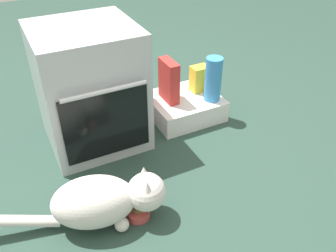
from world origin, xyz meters
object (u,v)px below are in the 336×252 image
object	(u,v)px
oven	(90,88)
food_bowl	(138,212)
water_bottle	(213,79)
pantry_cabinet	(184,106)
snack_bag	(200,79)
cereal_box	(169,81)
cat	(104,200)

from	to	relation	value
oven	food_bowl	size ratio (longest dim) A/B	6.09
food_bowl	water_bottle	size ratio (longest dim) A/B	0.40
oven	water_bottle	size ratio (longest dim) A/B	2.44
pantry_cabinet	water_bottle	distance (m)	0.29
pantry_cabinet	water_bottle	size ratio (longest dim) A/B	1.56
food_bowl	water_bottle	xyz separation A→B (m)	(0.80, 0.59, 0.27)
snack_bag	water_bottle	world-z (taller)	water_bottle
oven	food_bowl	world-z (taller)	oven
oven	cereal_box	bearing A→B (deg)	0.59
cereal_box	water_bottle	world-z (taller)	water_bottle
oven	food_bowl	distance (m)	0.79
snack_bag	cereal_box	distance (m)	0.25
cereal_box	pantry_cabinet	bearing A→B (deg)	-12.12
oven	snack_bag	size ratio (longest dim) A/B	4.07
pantry_cabinet	cereal_box	world-z (taller)	cereal_box
oven	pantry_cabinet	distance (m)	0.69
food_bowl	cereal_box	bearing A→B (deg)	53.36
snack_bag	pantry_cabinet	bearing A→B (deg)	-162.93
snack_bag	cereal_box	world-z (taller)	cereal_box
cereal_box	oven	bearing A→B (deg)	-179.41
cereal_box	water_bottle	size ratio (longest dim) A/B	0.93
snack_bag	oven	bearing A→B (deg)	-178.13
oven	water_bottle	xyz separation A→B (m)	(0.78, -0.12, -0.07)
pantry_cabinet	food_bowl	bearing A→B (deg)	-132.75
oven	pantry_cabinet	xyz separation A→B (m)	(0.63, -0.02, -0.29)
oven	snack_bag	distance (m)	0.78
cat	snack_bag	world-z (taller)	snack_bag
oven	water_bottle	world-z (taller)	oven
cereal_box	cat	bearing A→B (deg)	-135.30
pantry_cabinet	water_bottle	world-z (taller)	water_bottle
pantry_cabinet	snack_bag	world-z (taller)	snack_bag
pantry_cabinet	cereal_box	size ratio (longest dim) A/B	1.67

